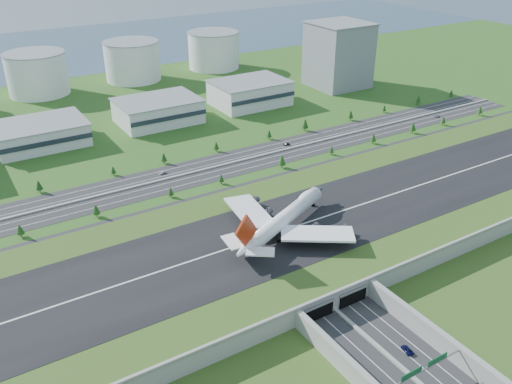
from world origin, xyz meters
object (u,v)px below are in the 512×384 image
car_5 (287,144)px  car_7 (162,173)px  boeing_747 (284,219)px  car_2 (407,350)px  car_6 (437,116)px  office_tower (338,55)px

car_5 → car_7: car_5 is taller
boeing_747 → car_2: size_ratio=13.15×
car_6 → car_5: bearing=62.7°
boeing_747 → car_2: bearing=-115.7°
office_tower → car_2: bearing=-124.9°
car_5 → car_7: 89.36m
office_tower → car_6: size_ratio=10.76×
office_tower → car_2: size_ratio=10.29×
boeing_747 → car_5: (71.49, 101.38, -13.73)m
boeing_747 → car_7: size_ratio=14.86×
car_2 → car_7: (-16.28, 184.44, -0.06)m
car_2 → car_5: size_ratio=1.21×
office_tower → car_6: office_tower is taller
car_5 → car_6: bearing=99.9°
office_tower → car_2: office_tower is taller
car_7 → car_6: bearing=70.6°
car_7 → car_5: bearing=73.4°
car_5 → car_6: (131.43, -13.50, -0.01)m
car_5 → office_tower: bearing=143.8°
boeing_747 → car_6: size_ratio=13.74×
office_tower → car_5: 154.02m
car_2 → car_7: car_2 is taller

